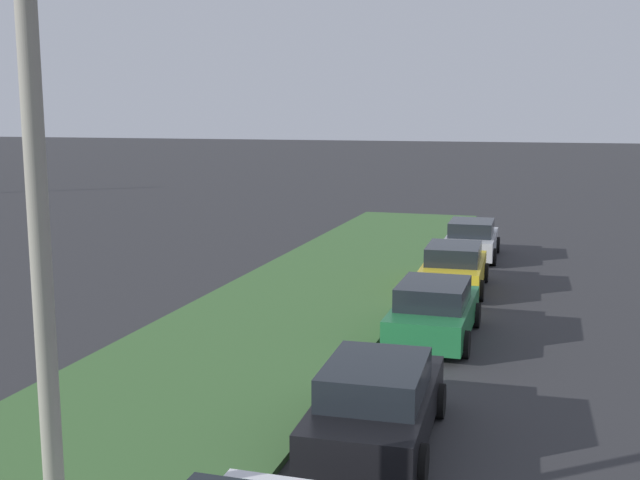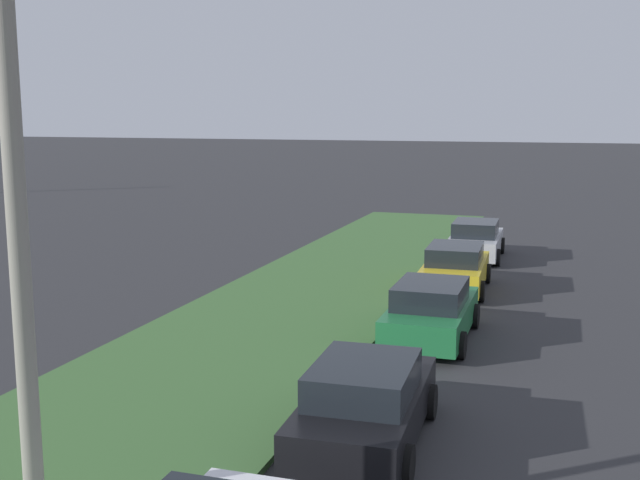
% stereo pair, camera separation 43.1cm
% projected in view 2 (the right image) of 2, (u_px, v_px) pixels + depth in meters
% --- Properties ---
extents(grass_median, '(60.00, 6.00, 0.12)m').
position_uv_depth(grass_median, '(125.00, 425.00, 13.78)').
color(grass_median, '#3D6633').
rests_on(grass_median, ground).
extents(parked_car_black, '(4.37, 2.15, 1.47)m').
position_uv_depth(parked_car_black, '(365.00, 403.00, 13.04)').
color(parked_car_black, black).
rests_on(parked_car_black, ground).
extents(parked_car_green, '(4.31, 2.04, 1.47)m').
position_uv_depth(parked_car_green, '(431.00, 311.00, 19.07)').
color(parked_car_green, '#1E6B38').
rests_on(parked_car_green, ground).
extents(parked_car_yellow, '(4.36, 2.14, 1.47)m').
position_uv_depth(parked_car_yellow, '(455.00, 268.00, 24.37)').
color(parked_car_yellow, gold).
rests_on(parked_car_yellow, ground).
extents(parked_car_silver, '(4.35, 2.11, 1.47)m').
position_uv_depth(parked_car_silver, '(476.00, 240.00, 29.71)').
color(parked_car_silver, '#B2B5BA').
rests_on(parked_car_silver, ground).
extents(streetlight, '(0.38, 2.87, 7.50)m').
position_uv_depth(streetlight, '(44.00, 217.00, 8.63)').
color(streetlight, gray).
rests_on(streetlight, ground).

